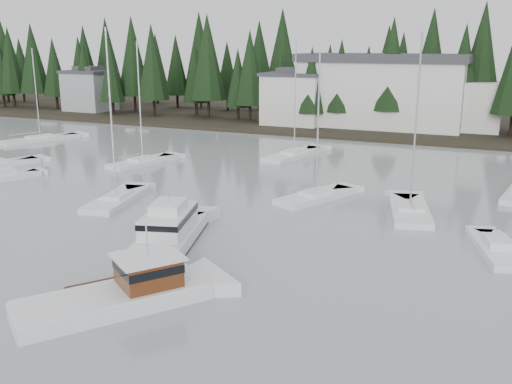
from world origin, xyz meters
TOP-DOWN VIEW (x-y plane):
  - far_shore_land at (0.00, 97.00)m, footprint 240.00×54.00m
  - conifer_treeline at (0.00, 86.00)m, footprint 200.00×22.00m
  - house_west at (-18.00, 79.00)m, footprint 9.54×7.42m
  - house_far_west at (-60.00, 81.00)m, footprint 8.48×7.42m
  - harbor_inn at (-2.96, 82.34)m, footprint 29.50×11.50m
  - lobster_boat_brown at (-3.82, 15.82)m, footprint 8.10×9.67m
  - cabin_cruiser_center at (-6.47, 24.28)m, footprint 6.12×10.94m
  - sailboat_0 at (6.81, 38.32)m, footprint 4.79×8.94m
  - sailboat_1 at (-16.26, 31.61)m, footprint 4.40×8.62m
  - sailboat_5 at (-23.27, 45.44)m, footprint 4.39×8.89m
  - sailboat_7 at (-45.01, 52.59)m, footprint 6.15×10.76m
  - sailboat_8 at (-1.22, 39.31)m, footprint 5.50×8.46m
  - sailboat_9 at (-9.53, 56.35)m, footprint 4.69×10.48m
  - runabout_0 at (-31.33, 33.67)m, footprint 4.37×7.09m
  - runabout_1 at (13.36, 31.68)m, footprint 4.09×7.14m

SIDE VIEW (x-z plane):
  - far_shore_land at x=0.00m, z-range -0.50..0.50m
  - conifer_treeline at x=0.00m, z-range -10.00..10.00m
  - sailboat_7 at x=-45.01m, z-range -6.36..6.48m
  - sailboat_9 at x=-9.53m, z-range -6.82..6.96m
  - sailboat_8 at x=-1.22m, z-range -6.34..6.50m
  - sailboat_5 at x=-23.27m, z-range -6.77..6.94m
  - sailboat_0 at x=6.81m, z-range -7.07..7.24m
  - sailboat_1 at x=-16.26m, z-range -7.25..7.44m
  - runabout_0 at x=-31.33m, z-range -0.58..0.84m
  - runabout_1 at x=13.36m, z-range -0.58..0.84m
  - lobster_boat_brown at x=-3.82m, z-range -1.83..2.90m
  - cabin_cruiser_center at x=-6.47m, z-range -1.57..2.92m
  - house_far_west at x=-60.00m, z-range 0.28..8.53m
  - house_west at x=-18.00m, z-range 0.28..9.03m
  - harbor_inn at x=-2.96m, z-range 0.33..11.23m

